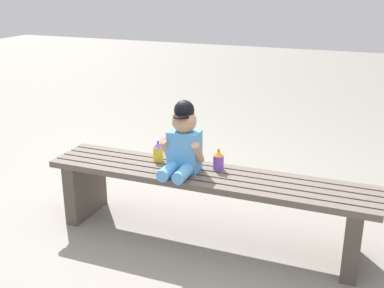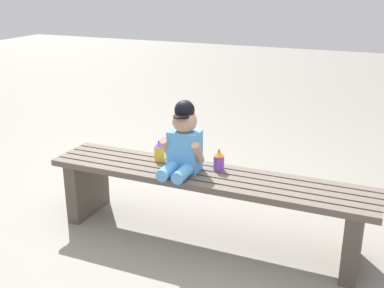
{
  "view_description": "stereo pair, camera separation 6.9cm",
  "coord_description": "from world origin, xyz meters",
  "views": [
    {
      "loc": [
        0.83,
        -2.31,
        1.43
      ],
      "look_at": [
        -0.07,
        -0.05,
        0.58
      ],
      "focal_mm": 44.77,
      "sensor_mm": 36.0,
      "label": 1
    },
    {
      "loc": [
        0.9,
        -2.28,
        1.43
      ],
      "look_at": [
        -0.07,
        -0.05,
        0.58
      ],
      "focal_mm": 44.77,
      "sensor_mm": 36.0,
      "label": 2
    }
  ],
  "objects": [
    {
      "name": "ground_plane",
      "position": [
        0.0,
        0.0,
        0.0
      ],
      "size": [
        16.0,
        16.0,
        0.0
      ],
      "primitive_type": "plane",
      "color": "gray"
    },
    {
      "name": "sippy_cup_left",
      "position": [
        -0.33,
        0.08,
        0.46
      ],
      "size": [
        0.06,
        0.06,
        0.12
      ],
      "color": "yellow",
      "rests_on": "park_bench"
    },
    {
      "name": "child_figure",
      "position": [
        -0.13,
        -0.02,
        0.58
      ],
      "size": [
        0.23,
        0.27,
        0.4
      ],
      "color": "#59A5E5",
      "rests_on": "park_bench"
    },
    {
      "name": "sippy_cup_right",
      "position": [
        0.04,
        0.08,
        0.46
      ],
      "size": [
        0.06,
        0.06,
        0.12
      ],
      "color": "#8C4CCC",
      "rests_on": "park_bench"
    },
    {
      "name": "park_bench",
      "position": [
        0.0,
        -0.0,
        0.28
      ],
      "size": [
        1.85,
        0.35,
        0.4
      ],
      "color": "#60564C",
      "rests_on": "ground_plane"
    }
  ]
}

